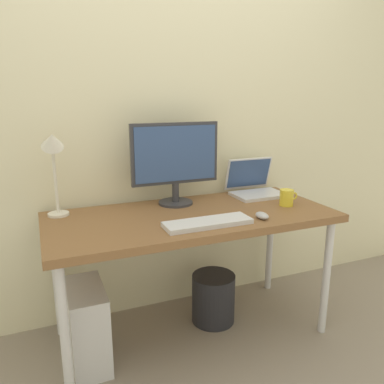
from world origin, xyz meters
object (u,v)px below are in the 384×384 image
Objects in this scene: desk at (192,224)px; coffee_mug at (287,198)px; monitor at (175,159)px; wastebasket at (213,298)px; computer_tower at (88,326)px; keyboard at (208,223)px; laptop at (254,185)px; mouse at (262,216)px; desk_lamp at (53,154)px.

desk is 0.58m from coffee_mug.
monitor is 0.88m from wastebasket.
wastebasket is (0.18, -0.15, -0.85)m from monitor.
keyboard is at bearing -16.47° from computer_tower.
coffee_mug reaches higher than wastebasket.
computer_tower is at bearing -157.33° from monitor.
laptop is at bearing 39.33° from keyboard.
coffee_mug is 1.28m from computer_tower.
monitor is 1.00m from computer_tower.
coffee_mug is at bearing -1.93° from computer_tower.
laptop reaches higher than mouse.
coffee_mug is (0.56, -0.07, 0.11)m from desk.
computer_tower is at bearing -173.00° from wastebasket.
computer_tower is (-0.89, 0.19, -0.54)m from mouse.
wastebasket is at bearing -155.38° from laptop.
desk_lamp reaches higher than computer_tower.
coffee_mug is (0.58, -0.28, -0.22)m from monitor.
wastebasket is (-0.13, 0.28, -0.60)m from mouse.
keyboard is at bearing -89.82° from desk.
keyboard reaches higher than desk.
coffee_mug reaches higher than keyboard.
laptop is 0.76× the size of computer_tower.
mouse is 1.05m from computer_tower.
monitor is 1.61× the size of laptop.
coffee_mug is at bearing -18.37° from wastebasket.
computer_tower is (-0.59, 0.17, -0.53)m from keyboard.
mouse reaches higher than keyboard.
laptop is (0.54, 0.02, -0.21)m from monitor.
desk_lamp is 5.17× the size of mouse.
computer_tower is (-1.15, 0.04, -0.57)m from coffee_mug.
monitor is at bearing 94.30° from desk.
desk_lamp is at bearing -179.13° from laptop.
laptop is 0.68m from keyboard.
keyboard is 1.05× the size of computer_tower.
computer_tower is at bearing 163.53° from keyboard.
mouse is at bearing -64.86° from wastebasket.
coffee_mug is at bearing 30.15° from mouse.
desk is 17.06× the size of mouse.
keyboard reaches higher than computer_tower.
keyboard is (0.02, -0.41, -0.26)m from monitor.
laptop reaches higher than coffee_mug.
computer_tower is (0.08, -0.24, -0.85)m from desk_lamp.
desk_lamp is at bearing 148.25° from keyboard.
mouse is at bearing -3.29° from keyboard.
desk_lamp reaches higher than coffee_mug.
keyboard is 0.30m from mouse.
mouse is at bearing -36.17° from desk.
desk_lamp is (-0.67, 0.21, 0.39)m from desk.
monitor is 1.23× the size of computer_tower.
desk_lamp is 0.85m from keyboard.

